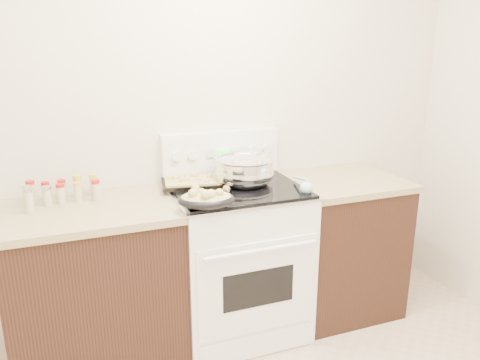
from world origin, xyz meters
name	(u,v)px	position (x,y,z in m)	size (l,w,h in m)	color
room_shell	(305,67)	(0.00, 0.00, 1.70)	(4.10, 3.60, 2.75)	beige
counter_left	(98,284)	(-0.48, 1.43, 0.46)	(0.93, 0.67, 0.92)	black
counter_right	(338,243)	(1.08, 1.43, 0.46)	(0.73, 0.67, 0.92)	black
kitchen_range	(237,257)	(0.35, 1.42, 0.49)	(0.78, 0.73, 1.22)	white
mixing_bowl	(245,170)	(0.42, 1.47, 1.03)	(0.37, 0.37, 0.21)	silver
roasting_pan	(206,199)	(0.08, 1.14, 0.99)	(0.34, 0.27, 0.11)	black
baking_sheet	(192,181)	(0.11, 1.56, 0.96)	(0.40, 0.31, 0.06)	black
wooden_spoon	(224,187)	(0.27, 1.41, 0.95)	(0.04, 0.28, 0.04)	#AE844F
blue_ladle	(306,186)	(0.68, 1.19, 0.97)	(0.09, 0.26, 0.09)	#9DD9EA
spice_jars	(58,192)	(-0.63, 1.57, 0.98)	(0.39, 0.23, 0.13)	#BFB28C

